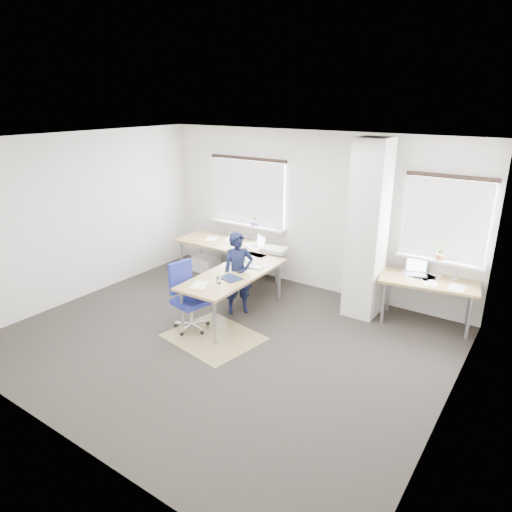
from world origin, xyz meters
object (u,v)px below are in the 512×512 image
Objects in this scene: task_chair at (190,311)px; person at (238,273)px; desk_main at (234,259)px; desk_side at (429,283)px.

person reaches higher than task_chair.
desk_main is 0.65m from person.
task_chair is (0.17, -1.33, -0.41)m from desk_main.
task_chair is 0.76× the size of person.
desk_side is 2.92m from person.
task_chair is at bearing -153.25° from desk_side.
desk_main is 1.40m from task_chair.
task_chair is at bearing -84.40° from desk_main.
person is at bearing -163.61° from desk_side.
person reaches higher than desk_main.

